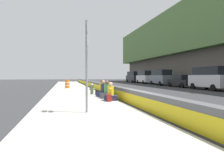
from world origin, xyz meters
TOP-DOWN VIEW (x-y plane):
  - ground_plane at (0.00, 0.00)m, footprint 160.00×160.00m
  - sidewalk_strip at (0.00, 2.65)m, footprint 80.00×4.40m
  - jersey_barrier at (0.00, 0.00)m, footprint 76.00×0.45m
  - route_sign_post at (-1.26, 2.64)m, footprint 0.44×0.09m
  - fire_hydrant at (6.09, 1.41)m, footprint 0.26×0.46m
  - seated_person_foreground at (2.16, 0.86)m, footprint 0.82×0.90m
  - seated_person_middle at (3.30, 0.82)m, footprint 0.74×0.85m
  - seated_person_rear at (4.25, 0.86)m, footprint 0.89×0.97m
  - seated_person_far at (5.42, 0.73)m, footprint 0.90×0.99m
  - backpack at (1.62, 1.08)m, footprint 0.32×0.28m
  - construction_barrel at (14.30, 3.14)m, footprint 0.54×0.54m
  - parked_car_third at (9.14, -12.06)m, footprint 5.15×2.20m
  - parked_car_fourth at (14.64, -12.14)m, footprint 4.55×2.05m
  - parked_car_midline at (20.67, -12.29)m, footprint 5.15×2.21m
  - parked_car_far at (27.12, -12.22)m, footprint 5.17×2.25m
  - parked_car_farther at (33.63, -12.23)m, footprint 5.17×2.25m

SIDE VIEW (x-z plane):
  - ground_plane at x=0.00m, z-range 0.00..0.00m
  - sidewalk_strip at x=0.00m, z-range 0.00..0.14m
  - backpack at x=1.62m, z-range 0.13..0.53m
  - jersey_barrier at x=0.00m, z-range 0.00..0.85m
  - seated_person_foreground at x=2.16m, z-range -0.06..1.01m
  - seated_person_rear at x=4.25m, z-range -0.07..1.06m
  - seated_person_middle at x=3.30m, z-range -0.07..1.06m
  - seated_person_far at x=5.42m, z-range -0.08..1.09m
  - fire_hydrant at x=6.09m, z-range 0.15..1.03m
  - construction_barrel at x=14.30m, z-range 0.14..1.09m
  - parked_car_fourth at x=14.64m, z-range 0.01..1.72m
  - parked_car_third at x=9.14m, z-range 0.07..2.63m
  - parked_car_midline at x=20.67m, z-range 0.07..2.63m
  - parked_car_far at x=27.12m, z-range 0.07..2.63m
  - parked_car_farther at x=33.63m, z-range 0.07..2.63m
  - route_sign_post at x=-1.26m, z-range 0.41..4.01m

